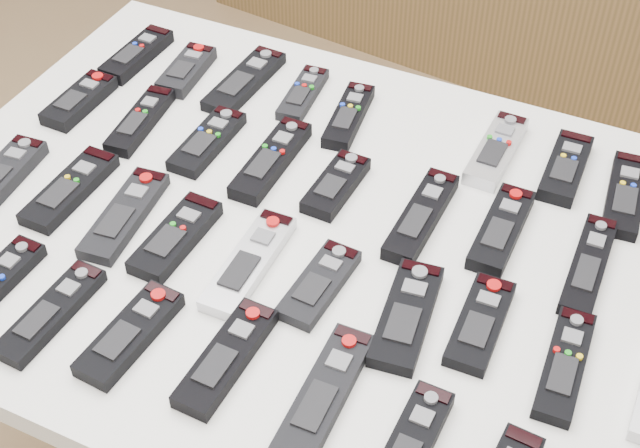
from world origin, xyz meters
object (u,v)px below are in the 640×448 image
at_px(remote_10, 140,121).
at_px(remote_30, 51,313).
at_px(remote_20, 125,215).
at_px(remote_22, 249,263).
at_px(remote_11, 207,141).
at_px(remote_31, 130,334).
at_px(remote_34, 409,448).
at_px(remote_7, 625,195).
at_px(remote_19, 70,189).
at_px(remote_18, 4,174).
at_px(remote_33, 324,393).
at_px(remote_1, 186,70).
at_px(remote_2, 245,81).
at_px(remote_26, 565,365).
at_px(remote_0, 137,54).
at_px(remote_14, 421,216).
at_px(remote_25, 480,323).
at_px(remote_23, 319,284).
at_px(remote_5, 496,150).
at_px(table, 320,261).
at_px(remote_4, 349,116).
at_px(remote_16, 588,266).
at_px(remote_9, 79,100).
at_px(remote_6, 566,168).
at_px(remote_12, 271,160).
at_px(remote_15, 501,229).
at_px(remote_13, 336,185).
at_px(remote_32, 226,357).
at_px(remote_3, 303,94).
at_px(remote_21, 176,237).
at_px(remote_24, 407,315).

relative_size(remote_10, remote_30, 0.97).
bearing_deg(remote_20, remote_22, -8.24).
distance_m(remote_11, remote_31, 0.40).
bearing_deg(remote_34, remote_7, 77.04).
distance_m(remote_10, remote_19, 0.19).
height_order(remote_18, remote_33, remote_18).
bearing_deg(remote_1, remote_2, 3.63).
relative_size(remote_26, remote_31, 1.06).
xyz_separation_m(remote_0, remote_14, (0.62, -0.18, 0.00)).
bearing_deg(remote_25, remote_23, -174.59).
bearing_deg(remote_5, remote_19, -145.85).
height_order(table, remote_4, remote_4).
height_order(remote_11, remote_18, remote_18).
xyz_separation_m(remote_16, remote_20, (-0.65, -0.19, -0.00)).
relative_size(remote_30, remote_34, 1.01).
xyz_separation_m(remote_9, remote_25, (0.77, -0.18, -0.00)).
bearing_deg(remote_22, remote_34, -31.67).
height_order(remote_14, remote_23, remote_14).
bearing_deg(remote_6, remote_5, -178.72).
bearing_deg(remote_12, remote_16, -1.74).
distance_m(remote_15, remote_22, 0.37).
bearing_deg(remote_34, remote_13, 126.13).
xyz_separation_m(remote_2, remote_23, (0.32, -0.38, -0.00)).
relative_size(remote_15, remote_20, 0.92).
distance_m(remote_13, remote_16, 0.39).
bearing_deg(remote_33, remote_9, 148.80).
height_order(remote_16, remote_31, remote_31).
relative_size(remote_7, remote_25, 1.15).
relative_size(remote_15, remote_31, 1.05).
distance_m(remote_15, remote_19, 0.65).
bearing_deg(remote_25, remote_32, -146.68).
bearing_deg(remote_2, remote_7, 1.69).
bearing_deg(table, remote_26, -13.15).
bearing_deg(remote_6, remote_4, -177.92).
xyz_separation_m(remote_3, remote_31, (0.03, -0.57, 0.00)).
height_order(remote_0, remote_30, remote_0).
distance_m(remote_10, remote_21, 0.29).
relative_size(remote_5, remote_9, 1.21).
xyz_separation_m(remote_32, remote_34, (0.26, -0.02, -0.00)).
height_order(remote_4, remote_26, remote_4).
bearing_deg(remote_31, remote_21, 107.03).
relative_size(remote_12, remote_21, 1.17).
bearing_deg(remote_19, remote_16, 13.90).
distance_m(remote_19, remote_24, 0.56).
bearing_deg(remote_24, remote_18, 173.00).
distance_m(remote_1, remote_23, 0.56).
xyz_separation_m(remote_9, remote_21, (0.33, -0.21, 0.00)).
distance_m(remote_4, remote_33, 0.56).
height_order(remote_33, remote_34, remote_34).
bearing_deg(remote_15, remote_31, -133.96).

